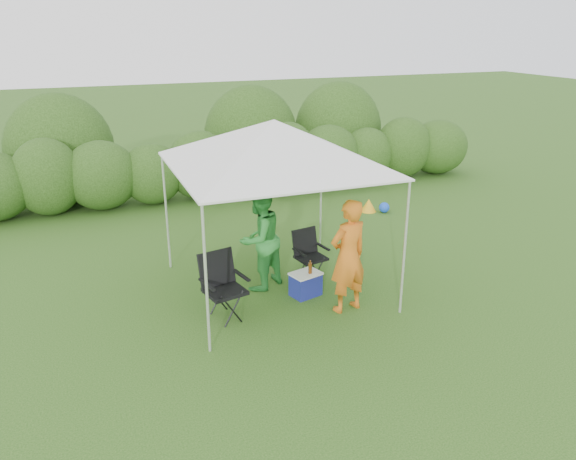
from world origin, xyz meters
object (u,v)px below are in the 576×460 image
object	(u,v)px
chair_right	(308,251)
woman	(260,239)
man	(348,256)
cooler	(306,284)
canopy	(274,143)
chair_left	(222,281)

from	to	relation	value
chair_right	woman	world-z (taller)	woman
man	cooler	world-z (taller)	man
woman	canopy	bearing A→B (deg)	119.47
canopy	woman	xyz separation A→B (m)	(-0.22, 0.13, -1.59)
chair_left	cooler	distance (m)	1.50
canopy	man	bearing A→B (deg)	-55.14
canopy	chair_right	xyz separation A→B (m)	(0.70, 0.22, -1.98)
canopy	chair_left	world-z (taller)	canopy
canopy	cooler	size ratio (longest dim) A/B	5.61
man	woman	bearing A→B (deg)	-63.43
canopy	man	xyz separation A→B (m)	(0.77, -1.11, -1.57)
chair_right	man	bearing A→B (deg)	-96.85
chair_right	man	xyz separation A→B (m)	(0.08, -1.33, 0.41)
canopy	chair_right	distance (m)	2.11
cooler	canopy	bearing A→B (deg)	114.58
man	cooler	bearing A→B (deg)	-71.07
man	woman	size ratio (longest dim) A/B	1.02
chair_right	cooler	bearing A→B (deg)	-126.71
woman	cooler	xyz separation A→B (m)	(0.59, -0.57, -0.67)
canopy	chair_right	world-z (taller)	canopy
chair_right	chair_left	world-z (taller)	chair_left
chair_right	woman	distance (m)	1.00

